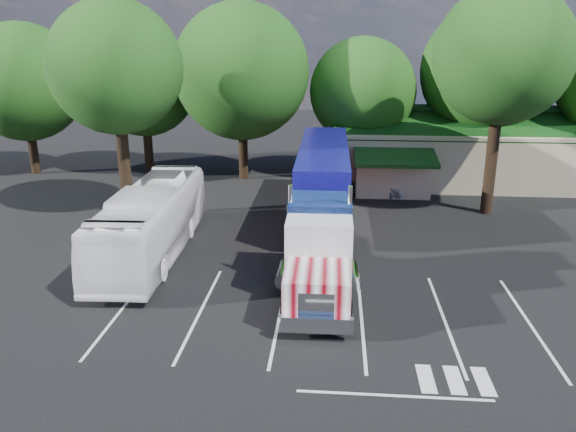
# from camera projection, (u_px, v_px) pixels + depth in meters

# --- Properties ---
(ground) EXTENTS (120.00, 120.00, 0.00)m
(ground) POSITION_uv_depth(u_px,v_px,m) (292.00, 258.00, 27.90)
(ground) COLOR black
(ground) RESTS_ON ground
(event_hall) EXTENTS (24.20, 14.12, 5.55)m
(event_hall) POSITION_uv_depth(u_px,v_px,m) (488.00, 150.00, 43.04)
(event_hall) COLOR #BAAA8A
(event_hall) RESTS_ON ground
(tree_row_a) EXTENTS (9.00, 9.00, 11.68)m
(tree_row_a) POSITION_uv_depth(u_px,v_px,m) (24.00, 82.00, 43.14)
(tree_row_a) COLOR black
(tree_row_a) RESTS_ON ground
(tree_row_b) EXTENTS (8.40, 8.40, 11.35)m
(tree_row_b) POSITION_uv_depth(u_px,v_px,m) (143.00, 82.00, 43.67)
(tree_row_b) COLOR black
(tree_row_b) RESTS_ON ground
(tree_row_c) EXTENTS (10.00, 10.00, 13.05)m
(tree_row_c) POSITION_uv_depth(u_px,v_px,m) (241.00, 72.00, 41.24)
(tree_row_c) COLOR black
(tree_row_c) RESTS_ON ground
(tree_row_d) EXTENTS (8.00, 8.00, 10.60)m
(tree_row_d) POSITION_uv_depth(u_px,v_px,m) (363.00, 91.00, 42.20)
(tree_row_d) COLOR black
(tree_row_d) RESTS_ON ground
(tree_row_e) EXTENTS (9.60, 9.60, 12.90)m
(tree_row_e) POSITION_uv_depth(u_px,v_px,m) (486.00, 71.00, 41.50)
(tree_row_e) COLOR black
(tree_row_e) RESTS_ON ground
(tree_near_left) EXTENTS (7.60, 7.60, 12.65)m
(tree_near_left) POSITION_uv_depth(u_px,v_px,m) (116.00, 68.00, 31.76)
(tree_near_left) COLOR black
(tree_near_left) RESTS_ON ground
(tree_near_right) EXTENTS (8.00, 8.00, 13.50)m
(tree_near_right) POSITION_uv_depth(u_px,v_px,m) (503.00, 56.00, 32.18)
(tree_near_right) COLOR black
(tree_near_right) RESTS_ON ground
(semi_truck) EXTENTS (3.62, 22.09, 4.62)m
(semi_truck) POSITION_uv_depth(u_px,v_px,m) (323.00, 187.00, 30.76)
(semi_truck) COLOR black
(semi_truck) RESTS_ON ground
(woman) EXTENTS (0.46, 0.61, 1.51)m
(woman) POSITION_uv_depth(u_px,v_px,m) (340.00, 270.00, 24.49)
(woman) COLOR black
(woman) RESTS_ON ground
(bicycle) EXTENTS (0.98, 2.04, 1.03)m
(bicycle) POSITION_uv_depth(u_px,v_px,m) (329.00, 235.00, 29.51)
(bicycle) COLOR black
(bicycle) RESTS_ON ground
(tour_bus) EXTENTS (3.37, 12.60, 3.48)m
(tour_bus) POSITION_uv_depth(u_px,v_px,m) (152.00, 221.00, 27.89)
(tour_bus) COLOR white
(tour_bus) RESTS_ON ground
(silver_sedan) EXTENTS (3.93, 2.53, 1.22)m
(silver_sedan) POSITION_uv_depth(u_px,v_px,m) (377.00, 187.00, 38.74)
(silver_sedan) COLOR #A2A4AA
(silver_sedan) RESTS_ON ground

